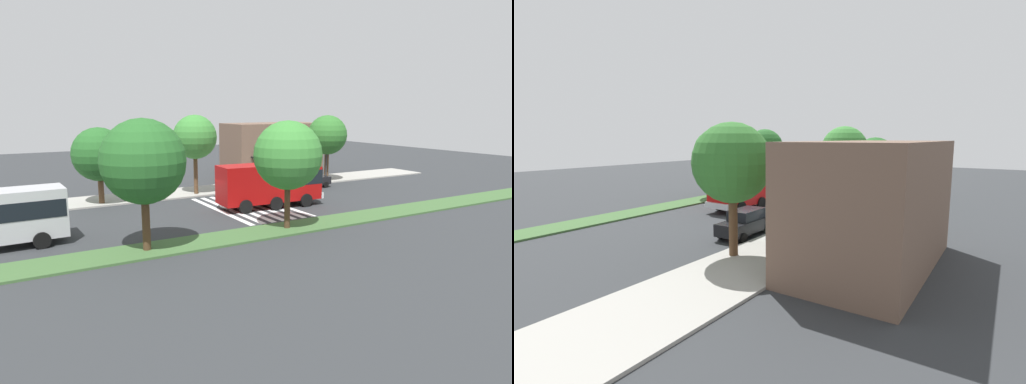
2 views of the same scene
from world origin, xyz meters
TOP-DOWN VIEW (x-y plane):
  - ground_plane at (0.00, 0.00)m, footprint 120.00×120.00m
  - sidewalk at (0.00, 8.57)m, footprint 60.00×4.94m
  - median_strip at (0.00, -7.60)m, footprint 60.00×3.00m
  - crosswalk at (1.69, 0.00)m, footprint 5.85×10.98m
  - fire_truck at (3.45, -0.89)m, footprint 9.06×3.25m
  - parked_car_mid at (11.60, 4.90)m, footprint 4.48×2.12m
  - bus_stop_shelter at (10.75, 7.50)m, footprint 3.50×1.40m
  - bench_near_shelter at (6.75, 7.51)m, footprint 1.60×0.50m
  - bench_west_of_shelter at (3.19, 7.51)m, footprint 1.60×0.50m
  - street_lamp at (15.26, 6.70)m, footprint 0.36×0.36m
  - storefront_building at (12.67, 13.85)m, footprint 11.25×6.43m
  - sidewalk_tree_far_west at (-8.71, 7.10)m, footprint 4.52×4.52m
  - sidewalk_tree_west at (-0.02, 7.10)m, footprint 4.10×4.10m
  - sidewalk_tree_east at (15.62, 7.10)m, footprint 4.32×4.32m
  - median_tree_far_west at (-9.26, -7.60)m, footprint 4.82×4.82m
  - median_tree_west at (0.44, -7.60)m, footprint 4.60×4.60m

SIDE VIEW (x-z plane):
  - ground_plane at x=0.00m, z-range 0.00..0.00m
  - crosswalk at x=1.69m, z-range 0.00..0.01m
  - sidewalk at x=0.00m, z-range 0.00..0.14m
  - median_strip at x=0.00m, z-range 0.00..0.14m
  - bench_near_shelter at x=6.75m, z-range 0.14..1.04m
  - bench_west_of_shelter at x=3.19m, z-range 0.14..1.04m
  - parked_car_mid at x=11.60m, z-range 0.02..1.80m
  - bus_stop_shelter at x=10.75m, z-range 0.66..3.12m
  - fire_truck at x=3.45m, z-range 0.23..3.85m
  - storefront_building at x=12.67m, z-range 0.00..6.36m
  - street_lamp at x=15.26m, z-range 0.71..7.45m
  - sidewalk_tree_far_west at x=-8.71m, z-range 1.09..7.54m
  - median_tree_west at x=0.44m, z-range 1.45..8.69m
  - sidewalk_tree_east at x=15.62m, z-range 1.56..8.80m
  - median_tree_far_west at x=-9.26m, z-range 1.47..8.98m
  - sidewalk_tree_west at x=-0.02m, z-range 1.77..9.18m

